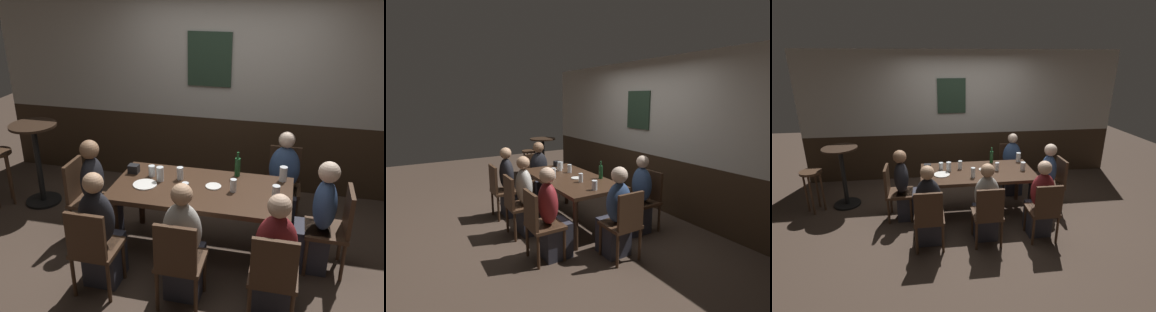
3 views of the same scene
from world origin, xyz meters
The scene contains 28 objects.
ground_plane centered at (0.00, 0.00, 0.00)m, with size 12.00×12.00×0.00m, color #423328.
wall_back centered at (0.00, 1.65, 1.30)m, with size 6.40×0.13×2.60m.
dining_table centered at (0.00, 0.00, 0.66)m, with size 1.78×0.90×0.74m.
chair_right_far centered at (0.78, 0.87, 0.50)m, with size 0.40×0.40×0.88m.
chair_head_west centered at (-1.31, 0.00, 0.50)m, with size 0.40×0.40×0.88m.
chair_head_east centered at (1.31, 0.00, 0.50)m, with size 0.40×0.40×0.88m.
chair_mid_near centered at (0.00, -0.87, 0.50)m, with size 0.40×0.40×0.88m.
chair_left_near centered at (-0.78, -0.87, 0.50)m, with size 0.40×0.40×0.88m.
chair_right_near centered at (0.78, -0.87, 0.50)m, with size 0.40×0.40×0.88m.
person_right_far centered at (0.78, 0.70, 0.48)m, with size 0.34×0.37×1.14m.
person_head_west centered at (-1.14, 0.00, 0.48)m, with size 0.37×0.34×1.14m.
person_head_east centered at (1.14, 0.00, 0.48)m, with size 0.37×0.34×1.14m.
person_mid_near centered at (0.00, -0.70, 0.48)m, with size 0.34×0.37×1.15m.
person_left_near centered at (-0.78, -0.70, 0.49)m, with size 0.34×0.37×1.16m.
person_right_near centered at (0.78, -0.70, 0.48)m, with size 0.34×0.37×1.15m.
pint_glass_pale centered at (0.73, -0.04, 0.80)m, with size 0.07×0.07×0.13m.
highball_clear centered at (-0.45, 0.06, 0.81)m, with size 0.07×0.07×0.15m.
tumbler_water centered at (-0.11, -0.23, 0.81)m, with size 0.07×0.07×0.15m.
tumbler_short centered at (-0.57, 0.14, 0.79)m, with size 0.07×0.07×0.12m.
pint_glass_stout centered at (-0.26, 0.14, 0.80)m, with size 0.07×0.07×0.13m.
beer_glass_half centered at (0.32, 0.00, 0.80)m, with size 0.06×0.06×0.13m.
pint_glass_amber centered at (0.78, 0.35, 0.81)m, with size 0.08×0.08×0.16m.
beer_bottle_green centered at (0.31, 0.36, 0.85)m, with size 0.06×0.06×0.27m.
plate_white_large centered at (-0.57, -0.08, 0.75)m, with size 0.24×0.24×0.01m, color white.
plate_white_small centered at (0.11, 0.05, 0.75)m, with size 0.16×0.16×0.01m, color white.
condiment_caddy centered at (-0.78, 0.17, 0.79)m, with size 0.11×0.09×0.09m, color black.
side_bar_table centered at (-2.20, 0.55, 0.62)m, with size 0.56×0.56×1.05m.
bar_stool centered at (-2.65, 0.40, 0.56)m, with size 0.34×0.34×0.72m.
Camera 3 is at (-0.75, -4.15, 2.46)m, focal length 26.80 mm.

